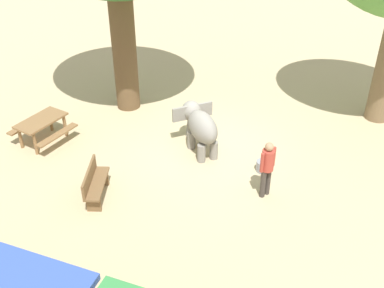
{
  "coord_description": "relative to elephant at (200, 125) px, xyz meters",
  "views": [
    {
      "loc": [
        -3.81,
        11.14,
        7.78
      ],
      "look_at": [
        -0.02,
        1.19,
        0.8
      ],
      "focal_mm": 43.4,
      "sensor_mm": 36.0,
      "label": 1
    }
  ],
  "objects": [
    {
      "name": "person_handler",
      "position": [
        -2.31,
        1.4,
        0.11
      ],
      "size": [
        0.32,
        0.45,
        1.62
      ],
      "rotation": [
        0.0,
        0.0,
        -0.52
      ],
      "color": "#3F3833",
      "rests_on": "ground_plane"
    },
    {
      "name": "wooden_bench",
      "position": [
        1.75,
        3.06,
        -0.37
      ],
      "size": [
        0.84,
        1.45,
        0.88
      ],
      "rotation": [
        0.0,
        0.0,
        1.91
      ],
      "color": "brown",
      "rests_on": "ground_plane"
    },
    {
      "name": "elephant",
      "position": [
        0.0,
        0.0,
        0.0
      ],
      "size": [
        1.75,
        1.78,
        1.31
      ],
      "rotation": [
        0.0,
        0.0,
        5.46
      ],
      "color": "gray",
      "rests_on": "ground_plane"
    },
    {
      "name": "feed_bucket",
      "position": [
        -2.01,
        0.39,
        -0.68
      ],
      "size": [
        0.36,
        0.36,
        0.32
      ],
      "primitive_type": "cylinder",
      "color": "gray",
      "rests_on": "ground_plane"
    },
    {
      "name": "ground_plane",
      "position": [
        -0.1,
        -0.24,
        -0.84
      ],
      "size": [
        60.0,
        60.0,
        0.0
      ],
      "primitive_type": "plane",
      "color": "tan"
    },
    {
      "name": "picnic_table_near",
      "position": [
        4.62,
        1.29,
        -0.25
      ],
      "size": [
        1.74,
        1.76,
        0.78
      ],
      "rotation": [
        0.0,
        0.0,
        1.38
      ],
      "color": "olive",
      "rests_on": "ground_plane"
    }
  ]
}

